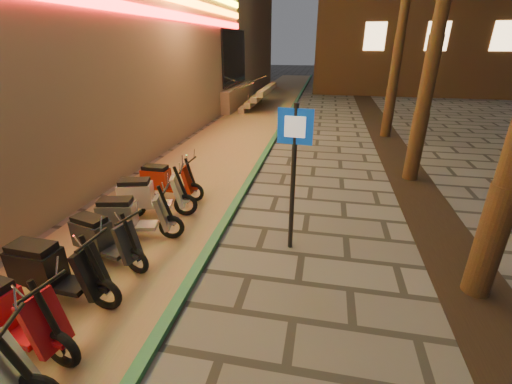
% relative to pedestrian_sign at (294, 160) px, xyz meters
% --- Properties ---
extents(ground, '(120.00, 120.00, 0.00)m').
position_rel_pedestrian_sign_xyz_m(ground, '(-0.58, -2.72, -1.77)').
color(ground, '#474442').
rests_on(ground, ground).
extents(parking_strip, '(3.40, 60.00, 0.01)m').
position_rel_pedestrian_sign_xyz_m(parking_strip, '(-3.18, 7.28, -1.77)').
color(parking_strip, '#8C7251').
rests_on(parking_strip, ground).
extents(green_curb, '(0.18, 60.00, 0.10)m').
position_rel_pedestrian_sign_xyz_m(green_curb, '(-1.48, 7.28, -1.72)').
color(green_curb, '#25643F').
rests_on(green_curb, ground).
extents(planting_strip, '(1.20, 40.00, 0.02)m').
position_rel_pedestrian_sign_xyz_m(planting_strip, '(3.02, 2.28, -1.76)').
color(planting_strip, black).
rests_on(planting_strip, ground).
extents(pedestrian_sign, '(0.60, 0.12, 2.73)m').
position_rel_pedestrian_sign_xyz_m(pedestrian_sign, '(0.00, 0.00, 0.00)').
color(pedestrian_sign, black).
rests_on(pedestrian_sign, ground).
extents(scooter_4, '(1.77, 0.75, 1.24)m').
position_rel_pedestrian_sign_xyz_m(scooter_4, '(-3.22, -3.05, -1.23)').
color(scooter_4, black).
rests_on(scooter_4, ground).
extents(scooter_5, '(1.76, 0.62, 1.24)m').
position_rel_pedestrian_sign_xyz_m(scooter_5, '(-3.31, -2.17, -1.23)').
color(scooter_5, black).
rests_on(scooter_5, ground).
extents(scooter_6, '(1.58, 0.77, 1.12)m').
position_rel_pedestrian_sign_xyz_m(scooter_6, '(-3.19, -1.14, -1.29)').
color(scooter_6, black).
rests_on(scooter_6, ground).
extents(scooter_7, '(1.64, 0.77, 1.15)m').
position_rel_pedestrian_sign_xyz_m(scooter_7, '(-3.11, -0.32, -1.27)').
color(scooter_7, black).
rests_on(scooter_7, ground).
extents(scooter_8, '(1.68, 0.86, 1.19)m').
position_rel_pedestrian_sign_xyz_m(scooter_8, '(-3.23, 0.62, -1.25)').
color(scooter_8, black).
rests_on(scooter_8, ground).
extents(scooter_9, '(1.58, 0.55, 1.12)m').
position_rel_pedestrian_sign_xyz_m(scooter_9, '(-3.29, 1.62, -1.29)').
color(scooter_9, black).
rests_on(scooter_9, ground).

